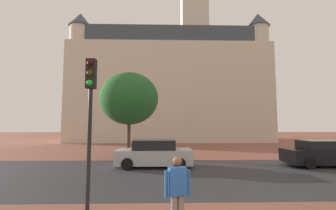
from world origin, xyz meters
name	(u,v)px	position (x,y,z in m)	size (l,w,h in m)	color
ground_plane	(169,165)	(0.00, 10.00, 0.00)	(120.00, 120.00, 0.00)	brown
street_asphalt_strip	(170,174)	(0.00, 7.66, 0.00)	(120.00, 8.52, 0.00)	#2D2D33
landmark_building	(172,84)	(1.10, 32.09, 8.92)	(28.98, 12.51, 34.86)	beige
person_skater	(177,190)	(-0.07, 1.38, 0.96)	(0.59, 0.36, 1.73)	#706656
car_silver	(154,154)	(-0.87, 9.53, 0.75)	(4.35, 2.07, 1.56)	#B2B2BC
car_black	(324,154)	(9.29, 9.53, 0.73)	(4.55, 2.12, 1.51)	black
traffic_light_pole	(90,103)	(-2.56, 2.84, 3.11)	(0.28, 0.34, 4.44)	black
tree_curb_far	(129,99)	(-3.06, 14.12, 4.53)	(4.64, 4.64, 6.63)	#4C3823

